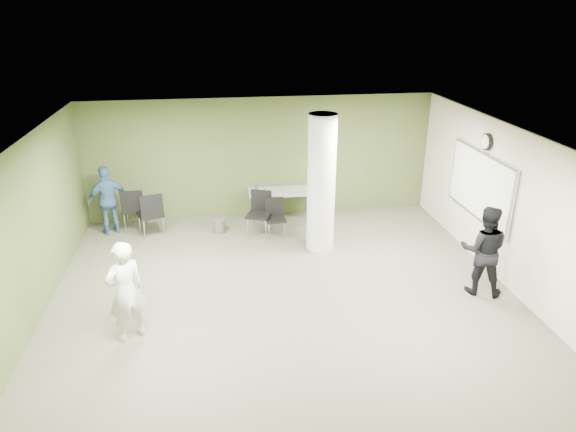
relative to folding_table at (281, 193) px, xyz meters
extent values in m
plane|color=#565644|center=(-0.40, -3.54, -0.68)|extent=(8.00, 8.00, 0.00)
plane|color=white|center=(-0.40, -3.54, 2.12)|extent=(8.00, 8.00, 0.00)
cube|color=#505829|center=(-0.40, 0.46, 0.72)|extent=(8.00, 2.80, 0.02)
cube|color=#505829|center=(-4.40, -3.54, 0.72)|extent=(0.02, 8.00, 2.80)
cube|color=beige|center=(3.60, -3.54, 0.72)|extent=(0.02, 8.00, 2.80)
cylinder|color=silver|center=(0.60, -1.54, 0.72)|extent=(0.56, 0.56, 2.80)
cube|color=silver|center=(3.53, -2.34, 0.82)|extent=(0.04, 2.30, 1.30)
cube|color=white|center=(3.51, -2.34, 0.82)|extent=(0.02, 2.20, 1.20)
cylinder|color=black|center=(3.53, -2.34, 1.67)|extent=(0.05, 0.32, 0.32)
cylinder|color=white|center=(3.50, -2.34, 1.67)|extent=(0.02, 0.26, 0.26)
cube|color=#999993|center=(0.02, 0.01, 0.03)|extent=(1.55, 0.69, 0.04)
cylinder|color=silver|center=(-0.67, -0.25, -0.34)|extent=(0.04, 0.04, 0.69)
cylinder|color=silver|center=(0.71, -0.27, -0.34)|extent=(0.04, 0.04, 0.69)
cylinder|color=silver|center=(-0.67, 0.28, -0.34)|extent=(0.04, 0.04, 0.69)
cylinder|color=silver|center=(0.72, 0.27, -0.34)|extent=(0.04, 0.04, 0.69)
cylinder|color=#1C5635|center=(-0.58, -0.10, 0.17)|extent=(0.07, 0.07, 0.25)
cylinder|color=#B2B2B7|center=(-0.48, -0.24, 0.14)|extent=(0.06, 0.06, 0.18)
cylinder|color=#4C4C4C|center=(-1.46, -0.47, -0.54)|extent=(0.25, 0.25, 0.29)
cube|color=black|center=(-3.30, -0.03, -0.20)|extent=(0.50, 0.50, 0.05)
cube|color=black|center=(-3.30, -0.26, 0.07)|extent=(0.48, 0.05, 0.49)
cylinder|color=silver|center=(-3.09, 0.17, -0.45)|extent=(0.02, 0.02, 0.46)
cylinder|color=silver|center=(-3.50, 0.17, -0.45)|extent=(0.02, 0.02, 0.46)
cylinder|color=silver|center=(-3.09, -0.24, -0.45)|extent=(0.02, 0.02, 0.46)
cylinder|color=silver|center=(-3.50, -0.24, -0.45)|extent=(0.02, 0.02, 0.46)
cube|color=black|center=(-2.92, -0.40, -0.19)|extent=(0.64, 0.64, 0.05)
cube|color=black|center=(-2.84, -0.62, 0.08)|extent=(0.47, 0.20, 0.49)
cylinder|color=silver|center=(-2.79, -0.14, -0.45)|extent=(0.02, 0.02, 0.47)
cylinder|color=silver|center=(-3.18, -0.28, -0.45)|extent=(0.02, 0.02, 0.47)
cylinder|color=silver|center=(-2.65, -0.53, -0.45)|extent=(0.02, 0.02, 0.47)
cylinder|color=silver|center=(-3.04, -0.67, -0.45)|extent=(0.02, 0.02, 0.47)
cube|color=black|center=(-0.59, -0.73, -0.21)|extent=(0.62, 0.62, 0.05)
cube|color=black|center=(-0.51, -0.52, 0.05)|extent=(0.44, 0.20, 0.47)
cylinder|color=silver|center=(-0.85, -0.84, -0.46)|extent=(0.02, 0.02, 0.45)
cylinder|color=silver|center=(-0.48, -0.98, -0.46)|extent=(0.02, 0.02, 0.45)
cylinder|color=silver|center=(-0.70, -0.47, -0.46)|extent=(0.02, 0.02, 0.45)
cylinder|color=silver|center=(-0.33, -0.61, -0.46)|extent=(0.02, 0.02, 0.45)
cube|color=black|center=(-0.24, -0.87, -0.27)|extent=(0.43, 0.43, 0.05)
cube|color=black|center=(-0.25, -0.68, -0.05)|extent=(0.40, 0.05, 0.41)
cylinder|color=silver|center=(-0.41, -1.04, -0.49)|extent=(0.02, 0.02, 0.39)
cylinder|color=silver|center=(-0.06, -1.03, -0.49)|extent=(0.02, 0.02, 0.39)
cylinder|color=silver|center=(-0.42, -0.70, -0.49)|extent=(0.02, 0.02, 0.39)
cylinder|color=silver|center=(-0.08, -0.69, -0.49)|extent=(0.02, 0.02, 0.39)
imported|color=silver|center=(-2.88, -4.18, 0.12)|extent=(0.70, 0.64, 1.61)
imported|color=black|center=(3.00, -3.69, 0.13)|extent=(0.97, 0.88, 1.62)
imported|color=#3B6393|center=(-3.80, -0.14, 0.08)|extent=(0.97, 0.72, 1.53)
camera|label=1|loc=(-1.47, -10.98, 4.05)|focal=32.00mm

